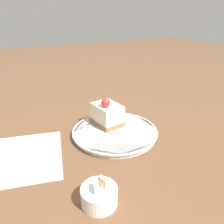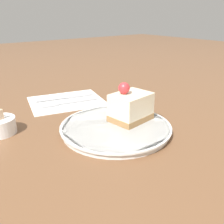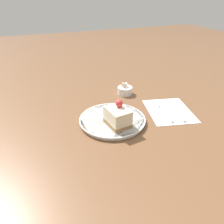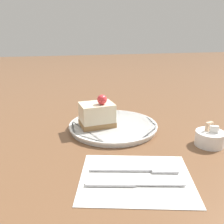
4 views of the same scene
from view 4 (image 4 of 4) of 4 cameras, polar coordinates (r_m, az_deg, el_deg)
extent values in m
plane|color=brown|center=(0.75, -0.97, -3.10)|extent=(4.00, 4.00, 0.00)
cylinder|color=silver|center=(0.72, 0.27, -3.33)|extent=(0.24, 0.24, 0.02)
cylinder|color=silver|center=(0.72, 0.28, -2.91)|extent=(0.25, 0.25, 0.00)
cube|color=olive|center=(0.71, -3.42, -2.56)|extent=(0.08, 0.10, 0.01)
cube|color=beige|center=(0.70, -3.47, -0.06)|extent=(0.08, 0.10, 0.05)
sphere|color=red|center=(0.68, -2.30, 2.85)|extent=(0.03, 0.03, 0.03)
cube|color=white|center=(0.51, 5.19, -14.78)|extent=(0.22, 0.25, 0.00)
cube|color=#B2B2B7|center=(0.52, 2.05, -12.99)|extent=(0.04, 0.12, 0.00)
cube|color=#B2B2B7|center=(0.53, 11.96, -12.79)|extent=(0.03, 0.06, 0.00)
cube|color=#B2B2B7|center=(0.48, -0.37, -16.07)|extent=(0.03, 0.09, 0.00)
cube|color=#B2B2B7|center=(0.49, 10.99, -15.87)|extent=(0.03, 0.09, 0.00)
cylinder|color=white|center=(0.67, 21.43, -5.65)|extent=(0.07, 0.07, 0.04)
cube|color=#D8B28C|center=(0.67, 21.30, -3.14)|extent=(0.01, 0.02, 0.02)
cube|color=white|center=(0.66, 22.29, -3.77)|extent=(0.02, 0.02, 0.02)
camera|label=1|loc=(0.75, 50.23, 16.81)|focal=35.00mm
camera|label=2|loc=(1.16, 12.34, 17.18)|focal=40.00mm
camera|label=3|loc=(1.07, -45.12, 23.00)|focal=35.00mm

